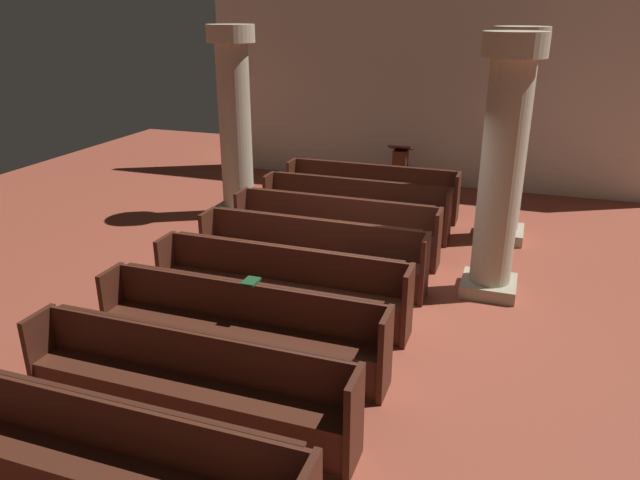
# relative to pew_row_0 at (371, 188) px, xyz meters

# --- Properties ---
(ground_plane) EXTENTS (19.20, 19.20, 0.00)m
(ground_plane) POSITION_rel_pew_row_0_xyz_m (0.60, -3.60, -0.49)
(ground_plane) COLOR #9E4733
(back_wall) EXTENTS (10.00, 0.16, 4.50)m
(back_wall) POSITION_rel_pew_row_0_xyz_m (0.60, 2.48, 1.76)
(back_wall) COLOR silver
(back_wall) RESTS_ON ground
(pew_row_0) EXTENTS (3.27, 0.46, 0.91)m
(pew_row_0) POSITION_rel_pew_row_0_xyz_m (0.00, 0.00, 0.00)
(pew_row_0) COLOR #4C2316
(pew_row_0) RESTS_ON ground
(pew_row_1) EXTENTS (3.27, 0.46, 0.91)m
(pew_row_1) POSITION_rel_pew_row_0_xyz_m (0.00, -1.11, 0.00)
(pew_row_1) COLOR #4C2316
(pew_row_1) RESTS_ON ground
(pew_row_2) EXTENTS (3.27, 0.47, 0.91)m
(pew_row_2) POSITION_rel_pew_row_0_xyz_m (0.00, -2.22, 0.00)
(pew_row_2) COLOR #4C2316
(pew_row_2) RESTS_ON ground
(pew_row_3) EXTENTS (3.27, 0.46, 0.91)m
(pew_row_3) POSITION_rel_pew_row_0_xyz_m (0.00, -3.33, 0.00)
(pew_row_3) COLOR #4C2316
(pew_row_3) RESTS_ON ground
(pew_row_4) EXTENTS (3.27, 0.46, 0.91)m
(pew_row_4) POSITION_rel_pew_row_0_xyz_m (0.00, -4.44, 0.00)
(pew_row_4) COLOR #4C2316
(pew_row_4) RESTS_ON ground
(pew_row_5) EXTENTS (3.27, 0.47, 0.91)m
(pew_row_5) POSITION_rel_pew_row_0_xyz_m (0.00, -5.55, 0.00)
(pew_row_5) COLOR #4C2316
(pew_row_5) RESTS_ON ground
(pew_row_6) EXTENTS (3.27, 0.46, 0.91)m
(pew_row_6) POSITION_rel_pew_row_0_xyz_m (0.00, -6.66, 0.00)
(pew_row_6) COLOR #4C2316
(pew_row_6) RESTS_ON ground
(pew_row_7) EXTENTS (3.27, 0.46, 0.91)m
(pew_row_7) POSITION_rel_pew_row_0_xyz_m (0.00, -7.77, 0.00)
(pew_row_7) COLOR #4C2316
(pew_row_7) RESTS_ON ground
(pillar_aisle_side) EXTENTS (0.84, 0.84, 3.42)m
(pillar_aisle_side) POSITION_rel_pew_row_0_xyz_m (2.41, -0.57, 1.29)
(pillar_aisle_side) COLOR tan
(pillar_aisle_side) RESTS_ON ground
(pillar_far_side) EXTENTS (0.84, 0.84, 3.42)m
(pillar_far_side) POSITION_rel_pew_row_0_xyz_m (-2.36, -0.85, 1.29)
(pillar_far_side) COLOR tan
(pillar_far_side) RESTS_ON ground
(pillar_aisle_rear) EXTENTS (0.79, 0.79, 3.42)m
(pillar_aisle_rear) POSITION_rel_pew_row_0_xyz_m (2.41, -2.79, 1.29)
(pillar_aisle_rear) COLOR tan
(pillar_aisle_rear) RESTS_ON ground
(lectern) EXTENTS (0.48, 0.45, 1.08)m
(lectern) POSITION_rel_pew_row_0_xyz_m (0.26, 1.34, -0.03)
(lectern) COLOR #492215
(lectern) RESTS_ON ground
(hymn_book) EXTENTS (0.15, 0.22, 0.03)m
(hymn_book) POSITION_rel_pew_row_0_xyz_m (0.05, -5.36, 0.44)
(hymn_book) COLOR #194723
(hymn_book) RESTS_ON pew_row_5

